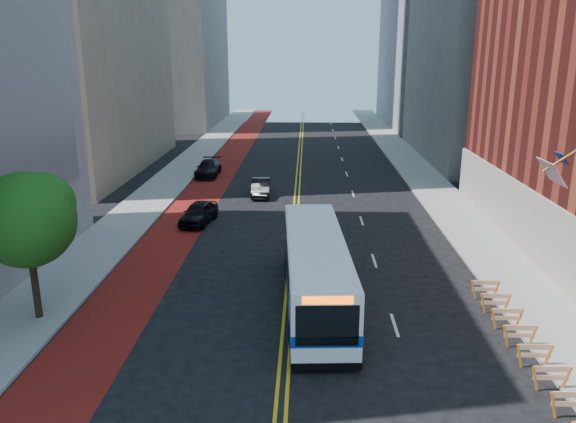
{
  "coord_description": "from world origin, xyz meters",
  "views": [
    {
      "loc": [
        0.8,
        -16.82,
        11.78
      ],
      "look_at": [
        -0.04,
        8.0,
        4.66
      ],
      "focal_mm": 35.0,
      "sensor_mm": 36.0,
      "label": 1
    }
  ],
  "objects_px": {
    "car_b": "(261,187)",
    "car_c": "(208,168)",
    "street_tree": "(28,216)",
    "car_a": "(199,213)",
    "transit_bus": "(315,269)"
  },
  "relations": [
    {
      "from": "car_b",
      "to": "car_c",
      "type": "relative_size",
      "value": 0.83
    },
    {
      "from": "street_tree",
      "to": "car_b",
      "type": "relative_size",
      "value": 1.55
    },
    {
      "from": "car_a",
      "to": "street_tree",
      "type": "bearing_deg",
      "value": -97.07
    },
    {
      "from": "car_a",
      "to": "car_c",
      "type": "bearing_deg",
      "value": 106.68
    },
    {
      "from": "car_b",
      "to": "street_tree",
      "type": "bearing_deg",
      "value": -111.92
    },
    {
      "from": "street_tree",
      "to": "car_c",
      "type": "relative_size",
      "value": 1.29
    },
    {
      "from": "car_b",
      "to": "transit_bus",
      "type": "bearing_deg",
      "value": -80.67
    },
    {
      "from": "transit_bus",
      "to": "car_c",
      "type": "relative_size",
      "value": 2.42
    },
    {
      "from": "street_tree",
      "to": "transit_bus",
      "type": "xyz_separation_m",
      "value": [
        12.51,
        2.12,
        -3.13
      ]
    },
    {
      "from": "car_b",
      "to": "car_c",
      "type": "bearing_deg",
      "value": 124.76
    },
    {
      "from": "car_b",
      "to": "car_c",
      "type": "height_order",
      "value": "car_c"
    },
    {
      "from": "car_a",
      "to": "car_c",
      "type": "distance_m",
      "value": 15.8
    },
    {
      "from": "car_c",
      "to": "street_tree",
      "type": "bearing_deg",
      "value": -94.97
    },
    {
      "from": "transit_bus",
      "to": "car_b",
      "type": "relative_size",
      "value": 2.9
    },
    {
      "from": "car_a",
      "to": "transit_bus",
      "type": "bearing_deg",
      "value": -48.57
    }
  ]
}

